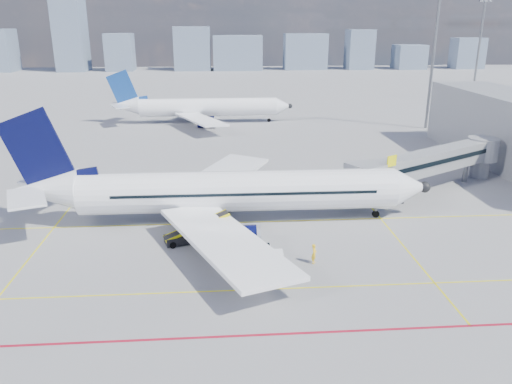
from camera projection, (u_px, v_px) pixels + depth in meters
ground at (255, 256)px, 44.63m from camera, size 420.00×420.00×0.00m
apron_markings at (252, 277)px, 40.89m from camera, size 90.00×35.12×0.01m
jet_bridge at (436, 161)px, 61.04m from camera, size 23.55×15.78×6.30m
floodlight_mast_ne at (433, 58)px, 94.89m from camera, size 3.20×0.61×25.45m
floodlight_mast_far at (479, 49)px, 129.84m from camera, size 3.20×0.61×25.45m
distant_skyline at (157, 48)px, 218.93m from camera, size 247.80×15.12×30.95m
main_aircraft at (221, 192)px, 51.39m from camera, size 43.60×38.00×12.70m
second_aircraft at (200, 107)px, 103.40m from camera, size 37.95×33.07×11.07m
baggage_tug at (268, 255)px, 43.04m from camera, size 2.38×1.44×1.64m
cargo_dolly at (243, 252)px, 43.12m from camera, size 3.24×1.77×1.70m
belt_loader at (190, 235)px, 47.23m from camera, size 6.43×3.25×2.60m
ramp_worker at (314, 254)px, 42.99m from camera, size 0.65×0.77×1.78m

